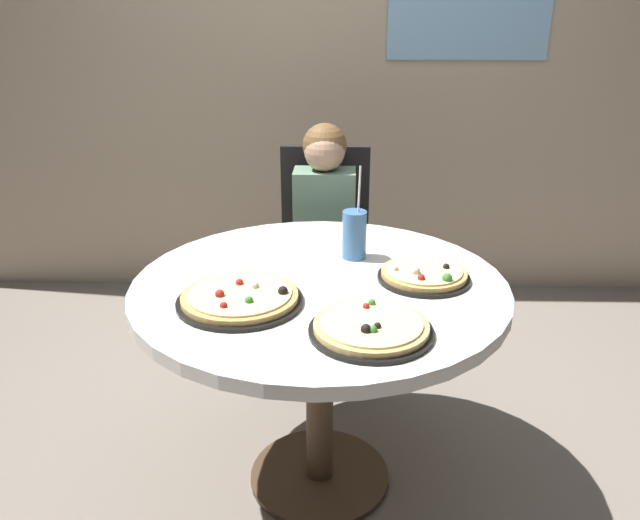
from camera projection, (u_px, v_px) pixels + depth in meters
name	position (u px, v px, depth m)	size (l,w,h in m)	color
ground_plane	(320.00, 477.00, 2.19)	(8.00, 8.00, 0.00)	slate
wall_with_window	(329.00, 21.00, 3.20)	(5.20, 0.14, 2.90)	tan
dining_table	(320.00, 312.00, 1.95)	(1.14, 1.14, 0.75)	silver
chair_wooden	(325.00, 242.00, 2.85)	(0.41, 0.41, 0.95)	black
diner_child	(324.00, 267.00, 2.70)	(0.26, 0.41, 1.08)	#3F4766
pizza_veggie	(240.00, 298.00, 1.76)	(0.36, 0.36, 0.05)	black
pizza_cheese	(371.00, 328.00, 1.60)	(0.32, 0.32, 0.05)	black
pizza_pepperoni	(424.00, 275.00, 1.91)	(0.28, 0.28, 0.05)	black
soda_cup	(354.00, 234.00, 2.06)	(0.08, 0.08, 0.31)	#3F72B2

